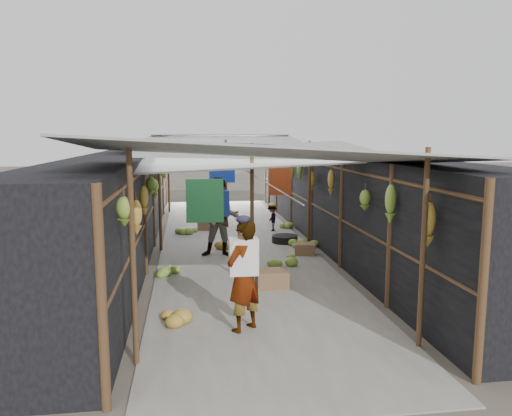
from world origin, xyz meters
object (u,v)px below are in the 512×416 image
crate_near (272,279)px  vendor_elderly (244,276)px  shopper_blue (220,218)px  black_basin (285,239)px  vendor_seated (272,218)px

crate_near → vendor_elderly: 2.13m
crate_near → shopper_blue: 2.69m
black_basin → vendor_elderly: bearing=-106.8°
vendor_elderly → shopper_blue: (-0.03, 4.37, 0.10)m
black_basin → vendor_seated: (-0.06, 1.53, 0.29)m
crate_near → shopper_blue: shopper_blue is taller
crate_near → vendor_elderly: vendor_elderly is taller
vendor_elderly → vendor_seated: vendor_elderly is taller
shopper_blue → black_basin: bearing=46.5°
black_basin → vendor_elderly: vendor_elderly is taller
crate_near → vendor_seated: vendor_seated is taller
black_basin → vendor_elderly: (-1.69, -5.58, 0.70)m
crate_near → vendor_elderly: size_ratio=0.35×
crate_near → shopper_blue: (-0.76, 2.47, 0.73)m
black_basin → shopper_blue: bearing=-144.9°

